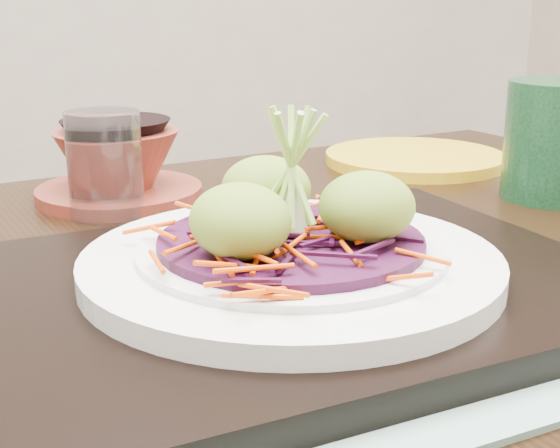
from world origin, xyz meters
name	(u,v)px	position (x,y,z in m)	size (l,w,h in m)	color
dining_table	(228,416)	(0.02, -0.10, 0.70)	(1.40, 1.03, 0.81)	black
placemat	(291,305)	(0.05, -0.15, 0.81)	(0.51, 0.40, 0.00)	gray
serving_tray	(291,288)	(0.05, -0.15, 0.82)	(0.45, 0.33, 0.02)	black
white_plate	(291,262)	(0.05, -0.15, 0.84)	(0.29, 0.29, 0.02)	silver
cabbage_bed	(291,241)	(0.05, -0.15, 0.85)	(0.18, 0.18, 0.01)	#390B2E
carrot_julienne	(291,229)	(0.05, -0.15, 0.86)	(0.22, 0.22, 0.01)	#D64103
guacamole_scoops	(291,205)	(0.05, -0.15, 0.88)	(0.16, 0.14, 0.05)	olive
scallion_garnish	(291,173)	(0.05, -0.15, 0.90)	(0.07, 0.07, 0.10)	#93C54E
water_glass	(105,165)	(-0.02, 0.13, 0.86)	(0.07, 0.07, 0.10)	white
terracotta_bowl_set	(118,168)	(0.00, 0.19, 0.84)	(0.21, 0.21, 0.07)	maroon
yellow_plate	(415,158)	(0.38, 0.23, 0.81)	(0.23, 0.23, 0.01)	gold
green_jar	(556,141)	(0.43, 0.02, 0.87)	(0.11, 0.11, 0.12)	#163F1C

